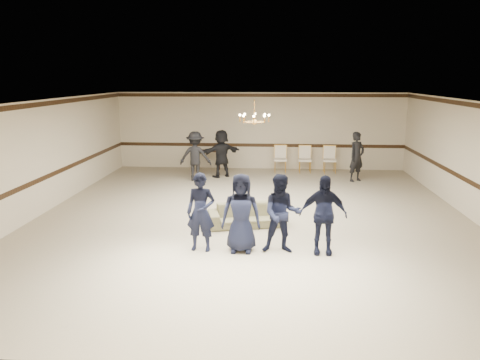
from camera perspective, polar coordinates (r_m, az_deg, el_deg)
The scene contains 16 objects.
room at distance 12.73m, azimuth 1.56°, elevation 2.42°, with size 12.01×14.01×3.21m.
chair_rail at distance 19.72m, azimuth 2.44°, elevation 4.29°, with size 12.00×0.02×0.14m, color black.
crown_molding at distance 19.52m, azimuth 2.50°, elevation 10.34°, with size 12.00×0.02×0.14m, color black.
chandelier at distance 13.56m, azimuth 1.78°, elevation 8.48°, with size 0.94×0.94×0.89m, color #C78D3F, non-canonical shape.
boy_a at distance 10.42m, azimuth -4.82°, elevation -3.96°, with size 0.65×0.42×1.77m, color black.
boy_b at distance 10.32m, azimuth 0.14°, elevation -4.07°, with size 0.87×0.56×1.77m, color black.
boy_c at distance 10.30m, azimuth 5.15°, elevation -4.16°, with size 0.86×0.67×1.77m, color black.
boy_d at distance 10.36m, azimuth 10.14°, elevation -4.21°, with size 1.04×0.43×1.77m, color black.
settee at distance 12.23m, azimuth 0.84°, elevation -4.32°, with size 1.98×0.77×0.58m, color #7B7552.
adult_left at distance 17.48m, azimuth -5.48°, elevation 2.92°, with size 1.20×0.69×1.85m, color black.
adult_mid at distance 18.04m, azimuth -2.29°, elevation 3.27°, with size 1.72×0.55×1.85m, color black.
adult_right at distance 17.81m, azimuth 14.11°, elevation 2.78°, with size 0.67×0.44×1.85m, color black.
banquet_chair_left at distance 19.06m, azimuth 4.96°, elevation 2.55°, with size 0.52×0.52×1.07m, color #EEE1C8, non-canonical shape.
banquet_chair_mid at distance 19.10m, azimuth 7.97°, elevation 2.50°, with size 0.52×0.52×1.07m, color #EEE1C8, non-canonical shape.
banquet_chair_right at distance 19.20m, azimuth 10.95°, elevation 2.44°, with size 0.52×0.52×1.07m, color #EEE1C8, non-canonical shape.
console_table at distance 19.46m, azimuth -3.92°, elevation 2.45°, with size 1.02×0.43×0.85m, color #311B10.
Camera 1 is at (0.54, -12.52, 3.85)m, focal length 34.82 mm.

